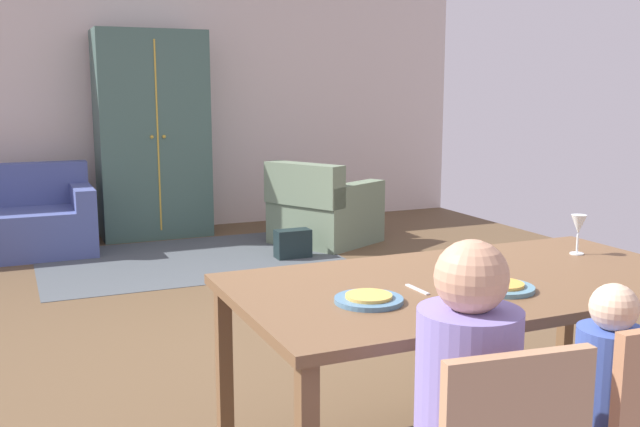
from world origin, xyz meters
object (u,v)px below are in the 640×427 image
at_px(plate_near_child, 501,288).
at_px(dining_table, 473,294).
at_px(armchair, 322,212).
at_px(armoire, 152,135).
at_px(handbag, 293,244).
at_px(plate_near_man, 369,300).
at_px(wine_glass, 578,226).

bearing_deg(plate_near_child, dining_table, 90.00).
distance_m(plate_near_child, armchair, 4.46).
height_order(armoire, handbag, armoire).
relative_size(plate_near_man, armchair, 0.22).
height_order(plate_near_man, armchair, armchair).
bearing_deg(armchair, armoire, 143.95).
distance_m(wine_glass, armoire, 5.09).
height_order(plate_near_child, wine_glass, wine_glass).
height_order(plate_near_man, armoire, armoire).
distance_m(armoire, handbag, 2.02).
xyz_separation_m(wine_glass, armoire, (-1.01, 4.98, 0.16)).
xyz_separation_m(dining_table, plate_near_child, (0.00, -0.18, 0.07)).
distance_m(dining_table, wine_glass, 0.75).
bearing_deg(handbag, armchair, 43.38).
relative_size(plate_near_child, wine_glass, 1.34).
relative_size(armchair, armoire, 0.55).
xyz_separation_m(dining_table, handbag, (0.64, 3.64, -0.57)).
height_order(armchair, handbag, armchair).
bearing_deg(dining_table, armoire, 93.39).
bearing_deg(dining_table, handbag, 80.06).
height_order(armchair, armoire, armoire).
xyz_separation_m(dining_table, plate_near_man, (-0.54, -0.12, 0.07)).
bearing_deg(armchair, dining_table, -105.49).
bearing_deg(plate_near_child, plate_near_man, 173.65).
height_order(plate_near_man, plate_near_child, same).
relative_size(plate_near_man, plate_near_child, 1.00).
relative_size(dining_table, armoire, 0.93).
relative_size(armchair, handbag, 3.62).
bearing_deg(armoire, armchair, -36.05).
bearing_deg(wine_glass, plate_near_man, -166.45).
relative_size(plate_near_child, armchair, 0.22).
relative_size(dining_table, plate_near_child, 7.84).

